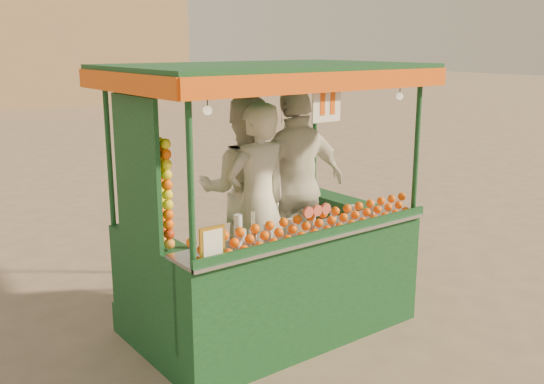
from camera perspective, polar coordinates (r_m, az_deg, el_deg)
ground at (r=5.32m, az=-2.82°, el=-14.15°), size 90.00×90.00×0.00m
building_right at (r=29.51m, az=-18.56°, el=13.03°), size 9.00×6.00×5.00m
juice_cart at (r=5.27m, az=-0.28°, el=-5.47°), size 2.56×1.66×2.32m
vendor_left at (r=5.32m, az=-1.37°, el=-0.95°), size 0.64×0.42×1.74m
vendor_middle at (r=5.68m, az=-2.62°, el=0.15°), size 1.09×1.04×1.77m
vendor_right at (r=5.72m, az=2.32°, el=0.61°), size 1.09×0.49×1.84m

